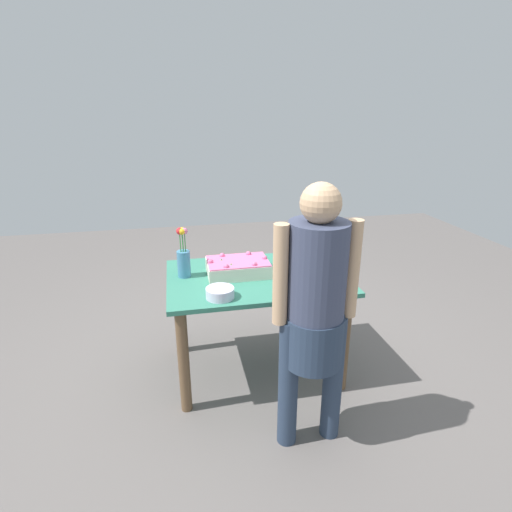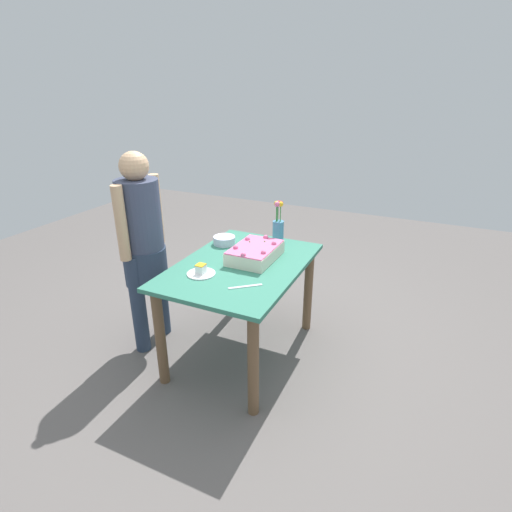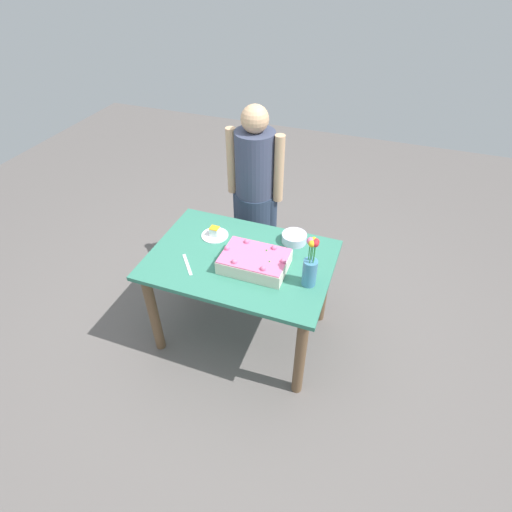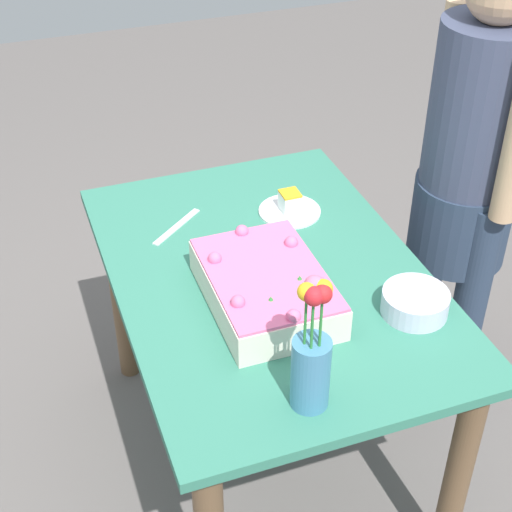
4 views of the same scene
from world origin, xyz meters
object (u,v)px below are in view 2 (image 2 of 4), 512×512
sheet_cake (255,252)px  cake_knife (245,286)px  fruit_bowl (224,240)px  flower_vase (278,226)px  person_standing (143,241)px  serving_plate_with_slice (201,272)px

sheet_cake → cake_knife: 0.44m
fruit_bowl → sheet_cake: bearing=64.4°
sheet_cake → cake_knife: bearing=17.0°
cake_knife → flower_vase: size_ratio=0.63×
cake_knife → person_standing: person_standing is taller
cake_knife → fruit_bowl: size_ratio=1.25×
cake_knife → fruit_bowl: fruit_bowl is taller
person_standing → sheet_cake: bearing=19.9°
cake_knife → sheet_cake: bearing=-112.7°
flower_vase → fruit_bowl: bearing=-62.2°
cake_knife → flower_vase: flower_vase is taller
cake_knife → serving_plate_with_slice: bearing=-46.0°
serving_plate_with_slice → person_standing: person_standing is taller
sheet_cake → flower_vase: bearing=175.3°
cake_knife → fruit_bowl: (-0.58, -0.47, 0.03)m
flower_vase → serving_plate_with_slice: bearing=-18.5°
flower_vase → person_standing: (0.64, -0.80, -0.03)m
sheet_cake → person_standing: bearing=-70.1°
cake_knife → fruit_bowl: bearing=-90.7°
serving_plate_with_slice → fruit_bowl: (-0.54, -0.13, 0.01)m
cake_knife → person_standing: (-0.14, -0.89, 0.11)m
sheet_cake → person_standing: (0.28, -0.77, 0.06)m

